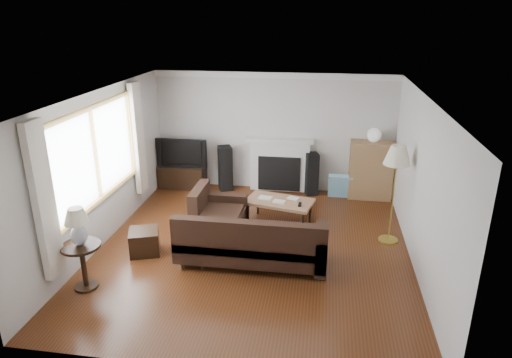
# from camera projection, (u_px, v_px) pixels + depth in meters

# --- Properties ---
(room) EXTENTS (5.10, 5.60, 2.54)m
(room) POSITION_uv_depth(u_px,v_px,m) (253.00, 177.00, 7.05)
(room) COLOR #4E2611
(room) RESTS_ON ground
(window) EXTENTS (0.12, 2.74, 1.54)m
(window) POSITION_uv_depth(u_px,v_px,m) (96.00, 155.00, 7.11)
(window) COLOR olive
(window) RESTS_ON room
(curtain_near) EXTENTS (0.10, 0.35, 2.10)m
(curtain_near) POSITION_uv_depth(u_px,v_px,m) (44.00, 202.00, 5.74)
(curtain_near) COLOR silver
(curtain_near) RESTS_ON room
(curtain_far) EXTENTS (0.10, 0.35, 2.10)m
(curtain_far) POSITION_uv_depth(u_px,v_px,m) (138.00, 139.00, 8.56)
(curtain_far) COLOR silver
(curtain_far) RESTS_ON room
(fireplace) EXTENTS (1.40, 0.26, 1.15)m
(fireplace) POSITION_uv_depth(u_px,v_px,m) (280.00, 165.00, 9.71)
(fireplace) COLOR white
(fireplace) RESTS_ON room
(tv_stand) EXTENTS (1.00, 0.45, 0.50)m
(tv_stand) POSITION_uv_depth(u_px,v_px,m) (182.00, 176.00, 9.99)
(tv_stand) COLOR black
(tv_stand) RESTS_ON ground
(television) EXTENTS (1.10, 0.14, 0.63)m
(television) POSITION_uv_depth(u_px,v_px,m) (183.00, 152.00, 9.79)
(television) COLOR black
(television) RESTS_ON tv_stand
(speaker_left) EXTENTS (0.37, 0.40, 0.96)m
(speaker_left) POSITION_uv_depth(u_px,v_px,m) (225.00, 168.00, 9.80)
(speaker_left) COLOR black
(speaker_left) RESTS_ON ground
(speaker_right) EXTENTS (0.32, 0.35, 0.89)m
(speaker_right) POSITION_uv_depth(u_px,v_px,m) (312.00, 174.00, 9.57)
(speaker_right) COLOR black
(speaker_right) RESTS_ON ground
(bookshelf) EXTENTS (0.87, 0.41, 1.19)m
(bookshelf) POSITION_uv_depth(u_px,v_px,m) (371.00, 170.00, 9.32)
(bookshelf) COLOR olive
(bookshelf) RESTS_ON ground
(globe_lamp) EXTENTS (0.28, 0.28, 0.28)m
(globe_lamp) POSITION_uv_depth(u_px,v_px,m) (374.00, 135.00, 9.06)
(globe_lamp) COLOR white
(globe_lamp) RESTS_ON bookshelf
(sectional_sofa) EXTENTS (2.46, 1.80, 0.79)m
(sectional_sofa) POSITION_uv_depth(u_px,v_px,m) (252.00, 239.00, 6.93)
(sectional_sofa) COLOR black
(sectional_sofa) RESTS_ON ground
(coffee_table) EXTENTS (1.29, 0.89, 0.46)m
(coffee_table) POSITION_uv_depth(u_px,v_px,m) (279.00, 212.00, 8.28)
(coffee_table) COLOR #936746
(coffee_table) RESTS_ON ground
(footstool) EXTENTS (0.58, 0.58, 0.39)m
(footstool) POSITION_uv_depth(u_px,v_px,m) (144.00, 242.00, 7.29)
(footstool) COLOR black
(footstool) RESTS_ON ground
(floor_lamp) EXTENTS (0.49, 0.49, 1.67)m
(floor_lamp) POSITION_uv_depth(u_px,v_px,m) (393.00, 195.00, 7.43)
(floor_lamp) COLOR gold
(floor_lamp) RESTS_ON ground
(side_table) EXTENTS (0.53, 0.53, 0.67)m
(side_table) POSITION_uv_depth(u_px,v_px,m) (84.00, 266.00, 6.32)
(side_table) COLOR black
(side_table) RESTS_ON ground
(table_lamp) EXTENTS (0.33, 0.33, 0.54)m
(table_lamp) POSITION_uv_depth(u_px,v_px,m) (78.00, 227.00, 6.11)
(table_lamp) COLOR silver
(table_lamp) RESTS_ON side_table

